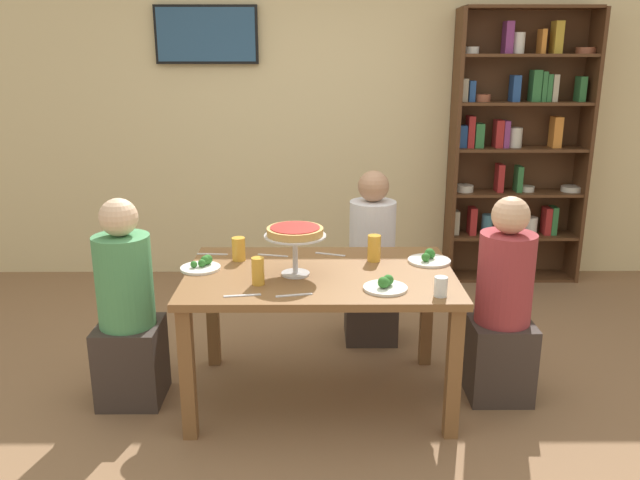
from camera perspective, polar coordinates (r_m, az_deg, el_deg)
ground_plane at (r=3.74m, az=0.01°, el=-13.64°), size 12.00×12.00×0.00m
rear_partition at (r=5.46m, az=-0.13°, el=11.42°), size 8.00×0.12×2.80m
dining_table at (r=3.46m, az=0.01°, el=-4.38°), size 1.43×0.92×0.74m
bookshelf at (r=5.55m, az=17.10°, el=8.07°), size 1.10×0.30×2.21m
television at (r=5.42m, az=-10.05°, el=17.52°), size 0.82×0.05×0.45m
diner_far_right at (r=4.26m, az=4.60°, el=-2.60°), size 0.34×0.34×1.15m
diner_head_east at (r=3.67m, az=15.88°, el=-6.35°), size 0.34×0.34×1.15m
diner_head_west at (r=3.65m, az=-16.72°, el=-6.59°), size 0.34×0.34×1.15m
deep_dish_pizza_stand at (r=3.33m, az=-2.23°, el=0.44°), size 0.32×0.32×0.26m
salad_plate_near_diner at (r=3.20m, az=5.83°, el=-4.03°), size 0.22×0.22×0.07m
salad_plate_far_diner at (r=3.54m, az=-10.45°, el=-2.22°), size 0.22×0.22×0.07m
salad_plate_spare at (r=3.65m, az=9.66°, el=-1.61°), size 0.24×0.24×0.07m
beer_glass_amber_tall at (r=3.63m, az=-7.24°, el=-0.80°), size 0.08×0.08×0.13m
beer_glass_amber_short at (r=3.60m, az=4.83°, el=-0.73°), size 0.07×0.07×0.15m
beer_glass_amber_spare at (r=3.25m, az=-5.53°, el=-2.77°), size 0.06×0.06×0.14m
water_glass_clear_near at (r=3.14m, az=10.68°, el=-4.09°), size 0.06×0.06×0.10m
cutlery_fork_near at (r=3.71m, az=-4.21°, el=-1.37°), size 0.18×0.06×0.00m
cutlery_knife_near at (r=3.78m, az=-9.54°, el=-1.24°), size 0.18×0.03×0.00m
cutlery_fork_far at (r=3.72m, az=0.92°, el=-1.27°), size 0.17×0.08×0.00m
cutlery_knife_far at (r=3.13m, az=-6.91°, el=-4.91°), size 0.18×0.04×0.00m
cutlery_spare_fork at (r=3.11m, az=-2.32°, el=-4.92°), size 0.18×0.05×0.00m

